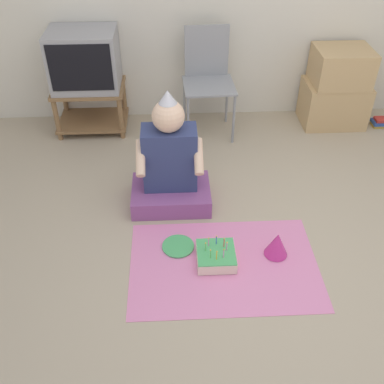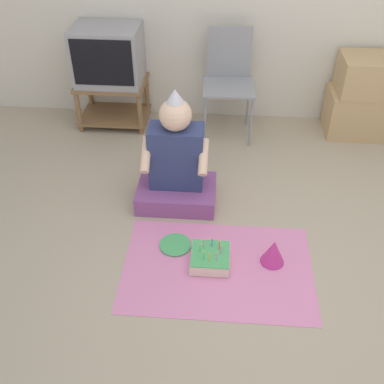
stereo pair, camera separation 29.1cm
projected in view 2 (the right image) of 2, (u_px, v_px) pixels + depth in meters
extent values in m
plane|color=tan|center=(276.00, 288.00, 2.74)|extent=(16.00, 16.00, 0.00)
cube|color=olive|center=(112.00, 83.00, 4.09)|extent=(0.63, 0.46, 0.03)
cube|color=olive|center=(115.00, 115.00, 4.29)|extent=(0.63, 0.46, 0.02)
cylinder|color=olive|center=(79.00, 111.00, 4.07)|extent=(0.04, 0.04, 0.42)
cylinder|color=olive|center=(140.00, 113.00, 4.04)|extent=(0.04, 0.04, 0.42)
cylinder|color=olive|center=(90.00, 92.00, 4.38)|extent=(0.04, 0.04, 0.42)
cylinder|color=olive|center=(147.00, 94.00, 4.35)|extent=(0.04, 0.04, 0.42)
cube|color=#99999E|center=(108.00, 55.00, 3.93)|extent=(0.58, 0.44, 0.49)
cube|color=black|center=(102.00, 63.00, 3.74)|extent=(0.52, 0.01, 0.39)
cube|color=gray|center=(229.00, 87.00, 3.87)|extent=(0.46, 0.44, 0.02)
cube|color=gray|center=(229.00, 53.00, 3.88)|extent=(0.39, 0.04, 0.45)
cylinder|color=gray|center=(205.00, 122.00, 3.87)|extent=(0.02, 0.02, 0.47)
cylinder|color=gray|center=(251.00, 122.00, 3.86)|extent=(0.02, 0.02, 0.47)
cylinder|color=gray|center=(205.00, 101.00, 4.17)|extent=(0.02, 0.02, 0.47)
cylinder|color=gray|center=(248.00, 102.00, 4.16)|extent=(0.02, 0.02, 0.47)
cube|color=tan|center=(359.00, 112.00, 4.07)|extent=(0.57, 0.41, 0.40)
cube|color=tan|center=(368.00, 75.00, 3.85)|extent=(0.49, 0.42, 0.32)
cube|color=#8C4C8C|center=(177.00, 193.00, 3.35)|extent=(0.57, 0.41, 0.14)
cube|color=navy|center=(176.00, 157.00, 3.20)|extent=(0.38, 0.21, 0.47)
sphere|color=beige|center=(175.00, 115.00, 2.99)|extent=(0.22, 0.22, 0.22)
cone|color=silver|center=(175.00, 96.00, 2.90)|extent=(0.12, 0.12, 0.09)
cylinder|color=beige|center=(146.00, 155.00, 3.08)|extent=(0.06, 0.25, 0.20)
cylinder|color=beige|center=(203.00, 157.00, 3.05)|extent=(0.06, 0.25, 0.20)
cube|color=pink|center=(218.00, 268.00, 2.86)|extent=(1.20, 0.81, 0.01)
cube|color=#F4E0C6|center=(210.00, 258.00, 2.87)|extent=(0.25, 0.25, 0.08)
cube|color=#4CB266|center=(210.00, 254.00, 2.84)|extent=(0.24, 0.24, 0.01)
cylinder|color=#E58CCC|center=(221.00, 250.00, 2.83)|extent=(0.01, 0.01, 0.07)
sphere|color=#FFCC4C|center=(222.00, 245.00, 2.80)|extent=(0.01, 0.01, 0.01)
cylinder|color=#EA4C4C|center=(219.00, 246.00, 2.85)|extent=(0.01, 0.01, 0.07)
sphere|color=#FFCC4C|center=(220.00, 241.00, 2.83)|extent=(0.01, 0.01, 0.01)
cylinder|color=#4C7FE5|center=(212.00, 243.00, 2.88)|extent=(0.01, 0.01, 0.07)
sphere|color=#FFCC4C|center=(212.00, 238.00, 2.85)|extent=(0.01, 0.01, 0.01)
cylinder|color=#E58CCC|center=(204.00, 244.00, 2.87)|extent=(0.01, 0.01, 0.07)
sphere|color=#FFCC4C|center=(204.00, 240.00, 2.84)|extent=(0.01, 0.01, 0.01)
cylinder|color=#66C666|center=(200.00, 249.00, 2.84)|extent=(0.01, 0.01, 0.07)
sphere|color=#FFCC4C|center=(200.00, 244.00, 2.81)|extent=(0.01, 0.01, 0.01)
cylinder|color=#66C666|center=(203.00, 256.00, 2.79)|extent=(0.01, 0.01, 0.07)
sphere|color=#FFCC4C|center=(204.00, 251.00, 2.76)|extent=(0.01, 0.01, 0.01)
cylinder|color=yellow|center=(209.00, 258.00, 2.77)|extent=(0.01, 0.01, 0.07)
sphere|color=#FFCC4C|center=(210.00, 253.00, 2.75)|extent=(0.01, 0.01, 0.01)
cylinder|color=#E58CCC|center=(217.00, 257.00, 2.78)|extent=(0.01, 0.01, 0.07)
sphere|color=#FFCC4C|center=(217.00, 252.00, 2.75)|extent=(0.01, 0.01, 0.01)
cone|color=#CC338C|center=(273.00, 252.00, 2.85)|extent=(0.15, 0.15, 0.18)
cylinder|color=#4CB266|center=(175.00, 245.00, 3.01)|extent=(0.21, 0.21, 0.01)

